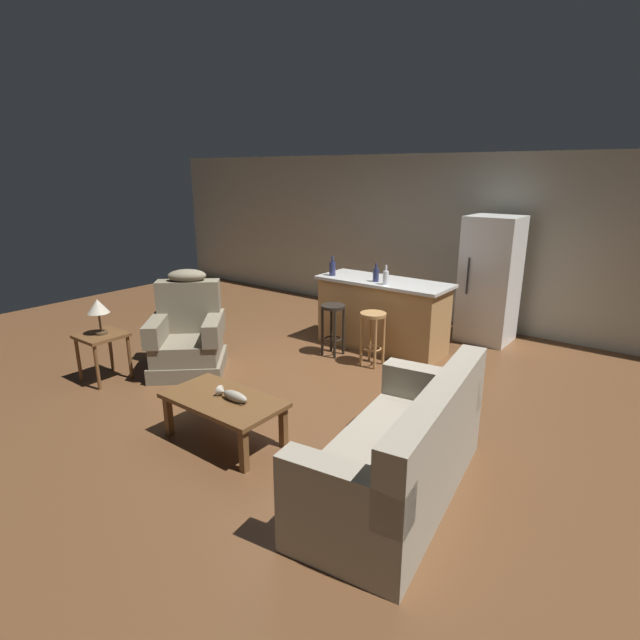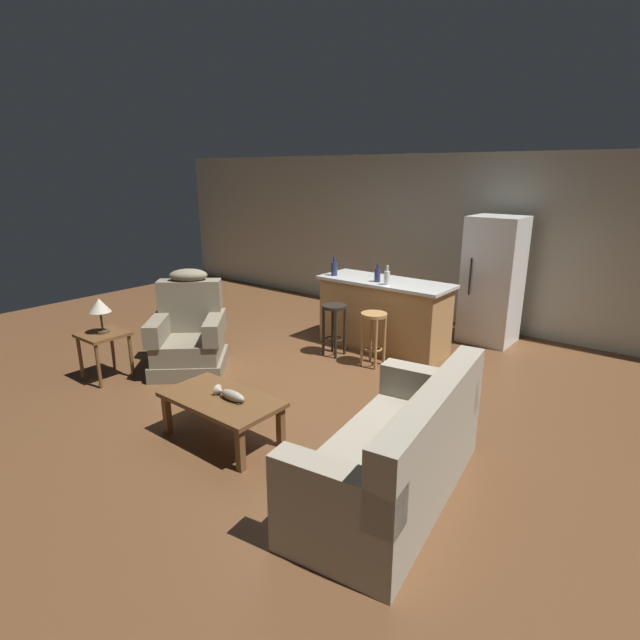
% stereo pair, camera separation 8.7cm
% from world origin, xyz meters
% --- Properties ---
extents(ground_plane, '(12.00, 12.00, 0.00)m').
position_xyz_m(ground_plane, '(0.00, 0.00, 0.00)').
color(ground_plane, brown).
extents(back_wall, '(12.00, 0.05, 2.60)m').
position_xyz_m(back_wall, '(0.00, 3.12, 1.30)').
color(back_wall, '#B2B2A3').
rests_on(back_wall, ground_plane).
extents(coffee_table, '(1.10, 0.60, 0.42)m').
position_xyz_m(coffee_table, '(0.15, -1.65, 0.36)').
color(coffee_table, brown).
rests_on(coffee_table, ground_plane).
extents(fish_figurine, '(0.34, 0.10, 0.10)m').
position_xyz_m(fish_figurine, '(0.25, -1.63, 0.46)').
color(fish_figurine, '#4C3823').
rests_on(fish_figurine, coffee_table).
extents(couch, '(1.09, 2.00, 0.94)m').
position_xyz_m(couch, '(1.79, -1.39, 0.34)').
color(couch, '#9E937F').
rests_on(couch, ground_plane).
extents(recliner_near_lamp, '(1.19, 1.19, 1.20)m').
position_xyz_m(recliner_near_lamp, '(-1.48, -0.74, 0.42)').
color(recliner_near_lamp, '#756B56').
rests_on(recliner_near_lamp, ground_plane).
extents(end_table, '(0.48, 0.48, 0.56)m').
position_xyz_m(end_table, '(-1.98, -1.56, 0.46)').
color(end_table, brown).
rests_on(end_table, ground_plane).
extents(table_lamp, '(0.24, 0.24, 0.41)m').
position_xyz_m(table_lamp, '(-1.98, -1.55, 0.87)').
color(table_lamp, '#4C3823').
rests_on(table_lamp, end_table).
extents(kitchen_island, '(1.80, 0.70, 0.95)m').
position_xyz_m(kitchen_island, '(0.00, 1.35, 0.48)').
color(kitchen_island, '#AD7F4C').
rests_on(kitchen_island, ground_plane).
extents(bar_stool_left, '(0.32, 0.32, 0.68)m').
position_xyz_m(bar_stool_left, '(-0.37, 0.72, 0.47)').
color(bar_stool_left, black).
rests_on(bar_stool_left, ground_plane).
extents(bar_stool_right, '(0.32, 0.32, 0.68)m').
position_xyz_m(bar_stool_right, '(0.24, 0.72, 0.47)').
color(bar_stool_right, '#A87A47').
rests_on(bar_stool_right, ground_plane).
extents(refrigerator, '(0.70, 0.69, 1.76)m').
position_xyz_m(refrigerator, '(1.01, 2.55, 0.88)').
color(refrigerator, white).
rests_on(refrigerator, ground_plane).
extents(bottle_tall_green, '(0.09, 0.09, 0.27)m').
position_xyz_m(bottle_tall_green, '(-0.72, 1.18, 1.05)').
color(bottle_tall_green, '#23284C').
rests_on(bottle_tall_green, kitchen_island).
extents(bottle_short_amber, '(0.07, 0.07, 0.25)m').
position_xyz_m(bottle_short_amber, '(0.16, 1.13, 1.04)').
color(bottle_short_amber, silver).
rests_on(bottle_short_amber, kitchen_island).
extents(bottle_wine_dark, '(0.08, 0.08, 0.24)m').
position_xyz_m(bottle_wine_dark, '(-0.03, 1.21, 1.04)').
color(bottle_wine_dark, '#23284C').
rests_on(bottle_wine_dark, kitchen_island).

